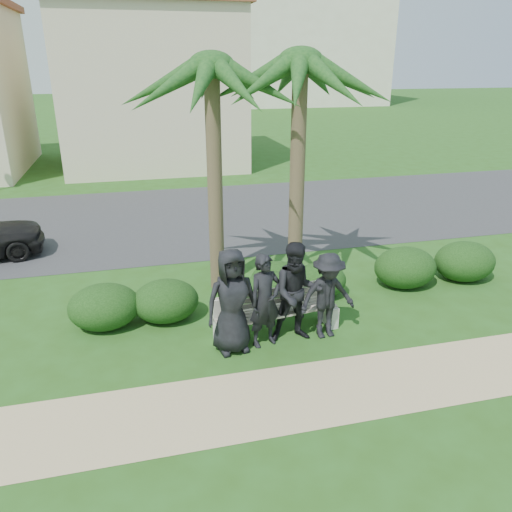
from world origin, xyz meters
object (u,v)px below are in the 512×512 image
object	(u,v)px
man_b	(265,301)
man_c	(297,293)
man_d	(327,296)
palm_left	(211,68)
palm_right	(301,64)
park_bench	(277,315)
man_a	(232,301)

from	to	relation	value
man_b	man_c	bearing A→B (deg)	-13.83
man_c	man_d	world-z (taller)	man_c
palm_left	palm_right	bearing A→B (deg)	-8.74
park_bench	palm_right	xyz separation A→B (m)	(1.03, 2.07, 4.35)
palm_left	palm_right	xyz separation A→B (m)	(1.73, -0.27, 0.08)
man_c	man_d	size ratio (longest dim) A/B	1.14
palm_right	park_bench	bearing A→B (deg)	-116.33
palm_left	palm_right	size ratio (longest dim) A/B	0.99
man_b	man_d	size ratio (longest dim) A/B	1.05
park_bench	palm_right	world-z (taller)	palm_right
man_c	palm_right	xyz separation A→B (m)	(0.74, 2.35, 3.78)
man_c	palm_right	world-z (taller)	palm_right
palm_left	park_bench	bearing A→B (deg)	-73.28
park_bench	man_d	size ratio (longest dim) A/B	1.47
man_a	man_c	bearing A→B (deg)	-3.62
park_bench	man_c	xyz separation A→B (m)	(0.29, -0.28, 0.56)
man_b	palm_left	world-z (taller)	palm_left
palm_left	man_b	bearing A→B (deg)	-81.56
man_c	man_d	distance (m)	0.58
man_a	palm_left	xyz separation A→B (m)	(0.21, 2.70, 3.70)
park_bench	man_b	xyz separation A→B (m)	(-0.31, -0.31, 0.49)
man_a	palm_left	bearing A→B (deg)	78.15
man_b	palm_right	distance (m)	4.73
man_a	palm_left	world-z (taller)	palm_left
palm_left	man_a	bearing A→B (deg)	-94.39
park_bench	man_c	bearing A→B (deg)	-52.00
man_a	man_b	world-z (taller)	man_a
palm_right	man_c	bearing A→B (deg)	-107.44
man_a	man_c	distance (m)	1.20
man_a	palm_right	distance (m)	4.89
man_b	man_a	bearing A→B (deg)	166.76
man_b	palm_left	size ratio (longest dim) A/B	0.31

